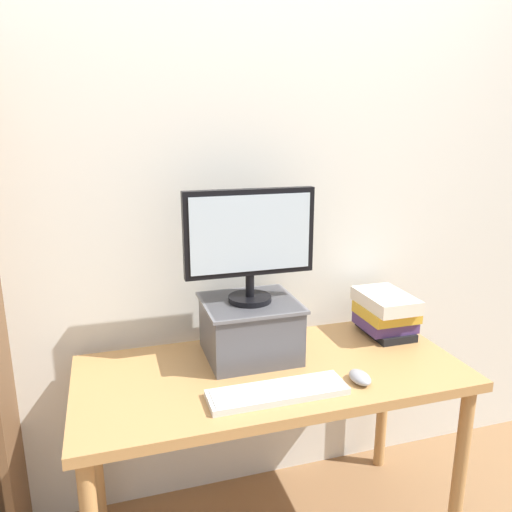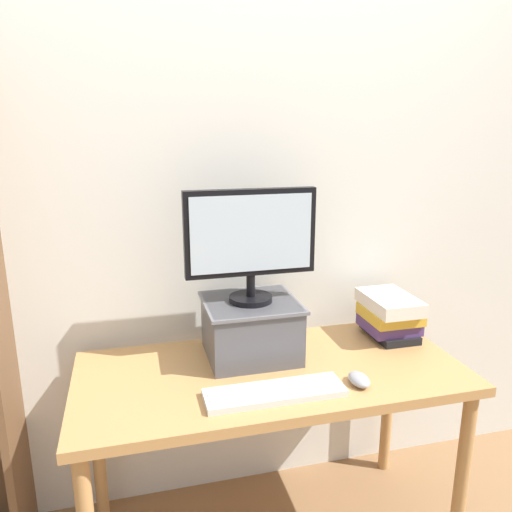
{
  "view_description": "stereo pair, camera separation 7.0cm",
  "coord_description": "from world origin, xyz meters",
  "px_view_note": "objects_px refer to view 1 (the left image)",
  "views": [
    {
      "loc": [
        -0.53,
        -1.54,
        1.58
      ],
      "look_at": [
        -0.04,
        0.05,
        1.14
      ],
      "focal_mm": 35.0,
      "sensor_mm": 36.0,
      "label": 1
    },
    {
      "loc": [
        -0.46,
        -1.56,
        1.58
      ],
      "look_at": [
        -0.04,
        0.05,
        1.14
      ],
      "focal_mm": 35.0,
      "sensor_mm": 36.0,
      "label": 2
    }
  ],
  "objects_px": {
    "desk": "(272,390)",
    "computer_mouse": "(360,377)",
    "computer_monitor": "(250,239)",
    "book_stack": "(386,313)",
    "keyboard": "(278,392)",
    "riser_box": "(250,327)"
  },
  "relations": [
    {
      "from": "desk",
      "to": "computer_mouse",
      "type": "bearing_deg",
      "value": -35.36
    },
    {
      "from": "computer_monitor",
      "to": "book_stack",
      "type": "bearing_deg",
      "value": 2.12
    },
    {
      "from": "desk",
      "to": "computer_monitor",
      "type": "relative_size",
      "value": 2.89
    },
    {
      "from": "keyboard",
      "to": "book_stack",
      "type": "xyz_separation_m",
      "value": [
        0.59,
        0.33,
        0.08
      ]
    },
    {
      "from": "riser_box",
      "to": "book_stack",
      "type": "bearing_deg",
      "value": 1.98
    },
    {
      "from": "computer_mouse",
      "to": "book_stack",
      "type": "bearing_deg",
      "value": 48.43
    },
    {
      "from": "computer_mouse",
      "to": "book_stack",
      "type": "xyz_separation_m",
      "value": [
        0.29,
        0.33,
        0.08
      ]
    },
    {
      "from": "desk",
      "to": "keyboard",
      "type": "distance_m",
      "value": 0.21
    },
    {
      "from": "riser_box",
      "to": "book_stack",
      "type": "relative_size",
      "value": 1.29
    },
    {
      "from": "desk",
      "to": "computer_mouse",
      "type": "height_order",
      "value": "computer_mouse"
    },
    {
      "from": "book_stack",
      "to": "desk",
      "type": "bearing_deg",
      "value": -164.8
    },
    {
      "from": "keyboard",
      "to": "book_stack",
      "type": "distance_m",
      "value": 0.68
    },
    {
      "from": "keyboard",
      "to": "desk",
      "type": "bearing_deg",
      "value": 76.91
    },
    {
      "from": "desk",
      "to": "computer_monitor",
      "type": "bearing_deg",
      "value": 109.31
    },
    {
      "from": "desk",
      "to": "book_stack",
      "type": "height_order",
      "value": "book_stack"
    },
    {
      "from": "desk",
      "to": "computer_monitor",
      "type": "xyz_separation_m",
      "value": [
        -0.04,
        0.13,
        0.54
      ]
    },
    {
      "from": "desk",
      "to": "keyboard",
      "type": "height_order",
      "value": "keyboard"
    },
    {
      "from": "computer_monitor",
      "to": "computer_mouse",
      "type": "distance_m",
      "value": 0.61
    },
    {
      "from": "desk",
      "to": "computer_monitor",
      "type": "distance_m",
      "value": 0.55
    },
    {
      "from": "computer_mouse",
      "to": "desk",
      "type": "bearing_deg",
      "value": 144.64
    },
    {
      "from": "computer_monitor",
      "to": "computer_mouse",
      "type": "height_order",
      "value": "computer_monitor"
    },
    {
      "from": "riser_box",
      "to": "computer_mouse",
      "type": "bearing_deg",
      "value": -45.92
    }
  ]
}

